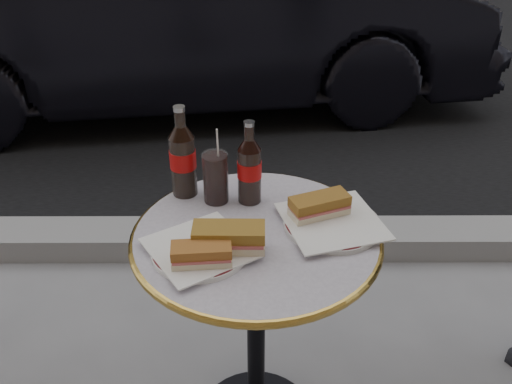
{
  "coord_description": "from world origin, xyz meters",
  "views": [
    {
      "loc": [
        -0.0,
        -1.14,
        1.55
      ],
      "look_at": [
        0.0,
        0.05,
        0.82
      ],
      "focal_mm": 40.0,
      "sensor_mm": 36.0,
      "label": 1
    }
  ],
  "objects_px": {
    "plate_left": "(200,250)",
    "cola_glass": "(216,178)",
    "plate_right": "(332,224)",
    "parked_car": "(179,6)",
    "cola_bottle_left": "(182,151)",
    "cola_bottle_right": "(249,162)",
    "bistro_table": "(256,339)"
  },
  "relations": [
    {
      "from": "plate_left",
      "to": "cola_glass",
      "type": "bearing_deg",
      "value": 83.55
    },
    {
      "from": "plate_right",
      "to": "parked_car",
      "type": "distance_m",
      "value": 2.69
    },
    {
      "from": "plate_left",
      "to": "cola_bottle_left",
      "type": "relative_size",
      "value": 0.89
    },
    {
      "from": "plate_right",
      "to": "cola_bottle_left",
      "type": "distance_m",
      "value": 0.43
    },
    {
      "from": "cola_bottle_left",
      "to": "cola_bottle_right",
      "type": "bearing_deg",
      "value": -12.19
    },
    {
      "from": "cola_bottle_right",
      "to": "cola_glass",
      "type": "height_order",
      "value": "cola_bottle_right"
    },
    {
      "from": "bistro_table",
      "to": "cola_bottle_right",
      "type": "distance_m",
      "value": 0.51
    },
    {
      "from": "plate_right",
      "to": "cola_glass",
      "type": "bearing_deg",
      "value": 157.52
    },
    {
      "from": "parked_car",
      "to": "bistro_table",
      "type": "bearing_deg",
      "value": -177.49
    },
    {
      "from": "bistro_table",
      "to": "plate_right",
      "type": "relative_size",
      "value": 3.01
    },
    {
      "from": "cola_glass",
      "to": "cola_bottle_right",
      "type": "bearing_deg",
      "value": -0.24
    },
    {
      "from": "plate_left",
      "to": "cola_glass",
      "type": "xyz_separation_m",
      "value": [
        0.03,
        0.23,
        0.06
      ]
    },
    {
      "from": "cola_glass",
      "to": "plate_left",
      "type": "bearing_deg",
      "value": -96.45
    },
    {
      "from": "bistro_table",
      "to": "cola_glass",
      "type": "bearing_deg",
      "value": 125.01
    },
    {
      "from": "bistro_table",
      "to": "plate_left",
      "type": "height_order",
      "value": "plate_left"
    },
    {
      "from": "cola_bottle_left",
      "to": "cola_glass",
      "type": "relative_size",
      "value": 1.82
    },
    {
      "from": "bistro_table",
      "to": "cola_bottle_right",
      "type": "height_order",
      "value": "cola_bottle_right"
    },
    {
      "from": "plate_right",
      "to": "cola_glass",
      "type": "xyz_separation_m",
      "value": [
        -0.3,
        0.12,
        0.06
      ]
    },
    {
      "from": "cola_bottle_right",
      "to": "plate_right",
      "type": "bearing_deg",
      "value": -30.55
    },
    {
      "from": "parked_car",
      "to": "plate_left",
      "type": "bearing_deg",
      "value": 179.49
    },
    {
      "from": "bistro_table",
      "to": "parked_car",
      "type": "height_order",
      "value": "parked_car"
    },
    {
      "from": "bistro_table",
      "to": "cola_bottle_right",
      "type": "xyz_separation_m",
      "value": [
        -0.02,
        0.15,
        0.48
      ]
    },
    {
      "from": "cola_bottle_right",
      "to": "parked_car",
      "type": "height_order",
      "value": "parked_car"
    },
    {
      "from": "plate_right",
      "to": "cola_bottle_left",
      "type": "bearing_deg",
      "value": 157.32
    },
    {
      "from": "plate_right",
      "to": "cola_bottle_left",
      "type": "xyz_separation_m",
      "value": [
        -0.38,
        0.16,
        0.12
      ]
    },
    {
      "from": "bistro_table",
      "to": "cola_bottle_left",
      "type": "height_order",
      "value": "cola_bottle_left"
    },
    {
      "from": "bistro_table",
      "to": "cola_bottle_left",
      "type": "xyz_separation_m",
      "value": [
        -0.19,
        0.19,
        0.49
      ]
    },
    {
      "from": "cola_glass",
      "to": "cola_bottle_left",
      "type": "bearing_deg",
      "value": 156.65
    },
    {
      "from": "cola_glass",
      "to": "plate_right",
      "type": "bearing_deg",
      "value": -22.48
    },
    {
      "from": "bistro_table",
      "to": "cola_bottle_right",
      "type": "bearing_deg",
      "value": 96.35
    },
    {
      "from": "plate_right",
      "to": "bistro_table",
      "type": "bearing_deg",
      "value": -171.4
    },
    {
      "from": "cola_bottle_right",
      "to": "plate_left",
      "type": "bearing_deg",
      "value": -116.66
    }
  ]
}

